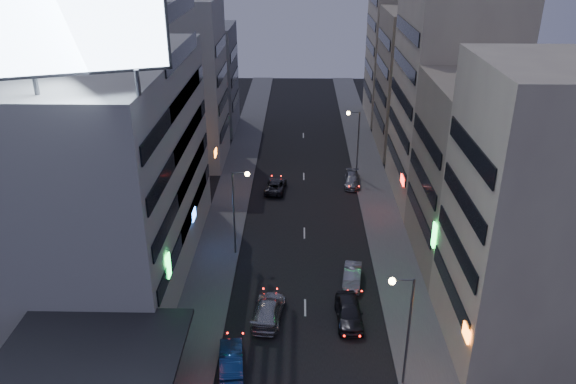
{
  "coord_description": "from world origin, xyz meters",
  "views": [
    {
      "loc": [
        -0.57,
        -22.0,
        26.66
      ],
      "look_at": [
        -1.48,
        20.67,
        6.88
      ],
      "focal_mm": 35.0,
      "sensor_mm": 36.0,
      "label": 1
    }
  ],
  "objects_px": {
    "parked_car_right_near": "(349,312)",
    "parked_car_right_far": "(352,180)",
    "road_car_silver": "(268,310)",
    "parked_car_right_mid": "(352,276)",
    "parked_car_left": "(276,185)",
    "road_car_blue": "(231,359)"
  },
  "relations": [
    {
      "from": "parked_car_right_near",
      "to": "road_car_silver",
      "type": "height_order",
      "value": "parked_car_right_near"
    },
    {
      "from": "parked_car_right_far",
      "to": "road_car_blue",
      "type": "bearing_deg",
      "value": -105.18
    },
    {
      "from": "parked_car_right_mid",
      "to": "parked_car_left",
      "type": "distance_m",
      "value": 19.72
    },
    {
      "from": "road_car_silver",
      "to": "parked_car_left",
      "type": "bearing_deg",
      "value": -82.09
    },
    {
      "from": "parked_car_right_far",
      "to": "road_car_silver",
      "type": "distance_m",
      "value": 26.32
    },
    {
      "from": "parked_car_left",
      "to": "road_car_silver",
      "type": "height_order",
      "value": "road_car_silver"
    },
    {
      "from": "parked_car_right_mid",
      "to": "road_car_blue",
      "type": "relative_size",
      "value": 0.93
    },
    {
      "from": "parked_car_right_mid",
      "to": "road_car_blue",
      "type": "bearing_deg",
      "value": -123.23
    },
    {
      "from": "parked_car_right_mid",
      "to": "road_car_blue",
      "type": "xyz_separation_m",
      "value": [
        -8.93,
        -10.23,
        0.05
      ]
    },
    {
      "from": "parked_car_right_mid",
      "to": "parked_car_right_far",
      "type": "xyz_separation_m",
      "value": [
        1.67,
        20.12,
        -0.03
      ]
    },
    {
      "from": "parked_car_right_mid",
      "to": "road_car_silver",
      "type": "height_order",
      "value": "road_car_silver"
    },
    {
      "from": "parked_car_left",
      "to": "road_car_silver",
      "type": "xyz_separation_m",
      "value": [
        0.43,
        -23.21,
        0.11
      ]
    },
    {
      "from": "parked_car_left",
      "to": "road_car_blue",
      "type": "height_order",
      "value": "road_car_blue"
    },
    {
      "from": "parked_car_right_far",
      "to": "road_car_silver",
      "type": "relative_size",
      "value": 0.84
    },
    {
      "from": "parked_car_right_mid",
      "to": "road_car_silver",
      "type": "relative_size",
      "value": 0.78
    },
    {
      "from": "parked_car_right_near",
      "to": "parked_car_right_far",
      "type": "xyz_separation_m",
      "value": [
        2.33,
        25.12,
        -0.17
      ]
    },
    {
      "from": "parked_car_right_mid",
      "to": "parked_car_right_far",
      "type": "distance_m",
      "value": 20.19
    },
    {
      "from": "parked_car_right_mid",
      "to": "parked_car_left",
      "type": "height_order",
      "value": "parked_car_right_mid"
    },
    {
      "from": "parked_car_right_near",
      "to": "road_car_blue",
      "type": "height_order",
      "value": "parked_car_right_near"
    },
    {
      "from": "parked_car_right_near",
      "to": "parked_car_right_far",
      "type": "distance_m",
      "value": 25.23
    },
    {
      "from": "parked_car_right_near",
      "to": "parked_car_right_mid",
      "type": "height_order",
      "value": "parked_car_right_near"
    },
    {
      "from": "road_car_silver",
      "to": "road_car_blue",
      "type": "bearing_deg",
      "value": 74.58
    }
  ]
}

